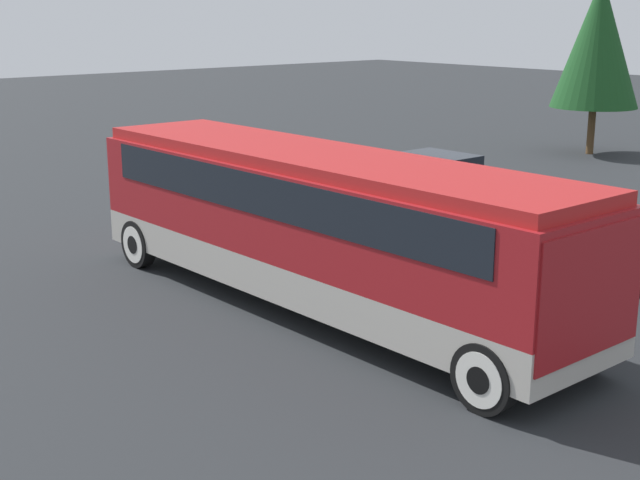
% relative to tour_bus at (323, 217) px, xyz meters
% --- Properties ---
extents(ground_plane, '(120.00, 120.00, 0.00)m').
position_rel_tour_bus_xyz_m(ground_plane, '(-0.10, -0.00, -1.77)').
color(ground_plane, '#26282B').
extents(tour_bus, '(11.30, 2.62, 2.93)m').
position_rel_tour_bus_xyz_m(tour_bus, '(0.00, 0.00, 0.00)').
color(tour_bus, '#B7B2A8').
rests_on(tour_bus, ground_plane).
extents(parked_car_near, '(4.09, 1.80, 1.32)m').
position_rel_tour_bus_xyz_m(parked_car_near, '(-5.28, 9.10, -1.12)').
color(parked_car_near, black).
rests_on(parked_car_near, ground_plane).
extents(parked_car_far, '(4.39, 1.80, 1.32)m').
position_rel_tour_bus_xyz_m(parked_car_far, '(-1.91, 6.85, -1.11)').
color(parked_car_far, '#7A6B5B').
rests_on(parked_car_far, ground_plane).
extents(tree_left, '(3.27, 3.27, 6.65)m').
position_rel_tour_bus_xyz_m(tree_left, '(-7.25, 19.83, 2.44)').
color(tree_left, brown).
rests_on(tree_left, ground_plane).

